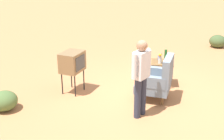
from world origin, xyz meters
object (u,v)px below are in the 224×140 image
Objects in this scene: tv_on_stand at (72,62)px; bottle_wine_green at (166,56)px; flower_vase at (160,58)px; side_table at (162,65)px; person_standing at (141,74)px; soda_can_blue at (159,58)px; armchair at (158,80)px.

tv_on_stand is 2.38m from bottle_wine_green.
side_table is at bearing 151.89° from flower_vase.
person_standing is 5.12× the size of bottle_wine_green.
bottle_wine_green is at bearing 162.61° from person_standing.
soda_can_blue is at bearing -152.04° from side_table.
person_standing reaches higher than flower_vase.
flower_vase is at bearing 176.20° from armchair.
tv_on_stand reaches higher than side_table.
tv_on_stand is 3.22× the size of bottle_wine_green.
bottle_wine_green is at bearing 50.12° from soda_can_blue.
bottle_wine_green is at bearing 109.81° from side_table.
bottle_wine_green reaches higher than soda_can_blue.
tv_on_stand is 8.44× the size of soda_can_blue.
side_table is at bearing 109.17° from tv_on_stand.
person_standing is at bearing 59.73° from tv_on_stand.
soda_can_blue is 0.38× the size of bottle_wine_green.
bottle_wine_green is 0.21m from flower_vase.
person_standing is at bearing -15.41° from side_table.
armchair is 8.69× the size of soda_can_blue.
side_table is 1.98× the size of bottle_wine_green.
armchair is at bearing -1.81° from soda_can_blue.
person_standing is at bearing -17.39° from bottle_wine_green.
armchair reaches higher than bottle_wine_green.
armchair is 0.99m from bottle_wine_green.
armchair is at bearing 86.02° from tv_on_stand.
side_table is 2.31m from tv_on_stand.
armchair is at bearing -3.80° from flower_vase.
side_table is at bearing 172.53° from armchair.
side_table is 0.39× the size of person_standing.
side_table is at bearing 27.96° from soda_can_blue.
soda_can_blue is 0.23m from bottle_wine_green.
bottle_wine_green reaches higher than flower_vase.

